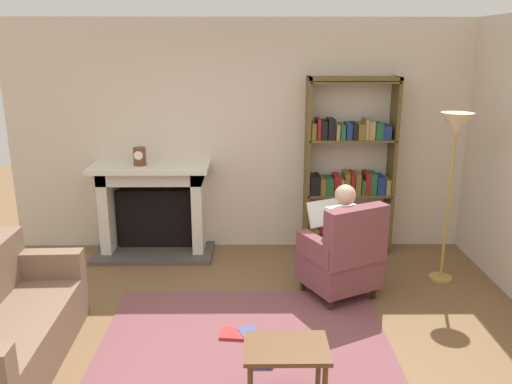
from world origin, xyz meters
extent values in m
plane|color=brown|center=(0.00, 0.00, 0.00)|extent=(14.00, 14.00, 0.00)
cube|color=beige|center=(0.00, 2.55, 1.35)|extent=(5.60, 0.10, 2.70)
cube|color=brown|center=(0.00, 0.30, 0.01)|extent=(2.40, 1.80, 0.01)
cube|color=#4C4742|center=(-1.10, 2.18, 0.03)|extent=(1.38, 0.64, 0.05)
cube|color=black|center=(-1.10, 2.40, 0.40)|extent=(0.86, 0.20, 0.70)
cube|color=silver|center=(-1.63, 2.28, 0.51)|extent=(0.12, 0.44, 1.03)
cube|color=silver|center=(-0.57, 2.28, 0.51)|extent=(0.12, 0.44, 1.03)
cube|color=silver|center=(-1.10, 2.28, 0.95)|extent=(1.18, 0.44, 0.16)
cube|color=silver|center=(-1.10, 2.22, 1.06)|extent=(1.34, 0.56, 0.06)
cylinder|color=brown|center=(-1.20, 2.20, 1.19)|extent=(0.14, 0.14, 0.20)
cylinder|color=white|center=(-1.20, 2.14, 1.21)|extent=(0.10, 0.01, 0.10)
cube|color=brown|center=(0.70, 2.34, 1.03)|extent=(0.04, 0.32, 2.06)
cube|color=brown|center=(1.69, 2.34, 1.03)|extent=(0.04, 0.32, 2.06)
cube|color=brown|center=(1.20, 2.34, 2.04)|extent=(1.03, 0.32, 0.04)
cube|color=brown|center=(1.20, 2.34, 0.06)|extent=(0.99, 0.32, 0.02)
cube|color=brown|center=(0.77, 2.33, 0.20)|extent=(0.07, 0.26, 0.26)
cube|color=#997F4C|center=(0.83, 2.33, 0.18)|extent=(0.05, 0.26, 0.22)
cube|color=maroon|center=(0.89, 2.33, 0.20)|extent=(0.05, 0.26, 0.25)
cube|color=black|center=(0.95, 2.33, 0.15)|extent=(0.05, 0.26, 0.16)
cube|color=#4C1E59|center=(1.01, 2.33, 0.16)|extent=(0.05, 0.26, 0.17)
cube|color=#4C1E59|center=(1.07, 2.33, 0.20)|extent=(0.06, 0.26, 0.25)
cube|color=#1E592D|center=(1.14, 2.33, 0.20)|extent=(0.07, 0.26, 0.26)
cube|color=navy|center=(1.22, 2.33, 0.15)|extent=(0.08, 0.26, 0.16)
cube|color=#1E592D|center=(1.28, 2.33, 0.18)|extent=(0.05, 0.26, 0.21)
cube|color=black|center=(1.36, 2.33, 0.16)|extent=(0.08, 0.26, 0.18)
cube|color=#997F4C|center=(1.43, 2.33, 0.20)|extent=(0.04, 0.26, 0.25)
cube|color=#1E592D|center=(1.50, 2.33, 0.18)|extent=(0.08, 0.26, 0.22)
cube|color=#1E592D|center=(1.59, 2.33, 0.20)|extent=(0.08, 0.26, 0.25)
cube|color=brown|center=(1.20, 2.34, 0.71)|extent=(0.99, 0.32, 0.02)
cube|color=black|center=(0.77, 2.33, 0.83)|extent=(0.07, 0.26, 0.21)
cube|color=black|center=(0.83, 2.33, 0.83)|extent=(0.04, 0.26, 0.22)
cube|color=brown|center=(0.89, 2.33, 0.81)|extent=(0.06, 0.26, 0.19)
cube|color=#1E592D|center=(0.96, 2.33, 0.81)|extent=(0.09, 0.26, 0.19)
cube|color=maroon|center=(1.05, 2.33, 0.83)|extent=(0.07, 0.26, 0.22)
cube|color=#997F4C|center=(1.11, 2.33, 0.81)|extent=(0.04, 0.26, 0.18)
cube|color=brown|center=(1.17, 2.33, 0.85)|extent=(0.06, 0.26, 0.26)
cube|color=maroon|center=(1.23, 2.33, 0.85)|extent=(0.05, 0.26, 0.25)
cube|color=brown|center=(1.29, 2.33, 0.84)|extent=(0.06, 0.26, 0.25)
cube|color=#1E592D|center=(1.35, 2.33, 0.81)|extent=(0.04, 0.26, 0.17)
cube|color=maroon|center=(1.40, 2.33, 0.85)|extent=(0.05, 0.26, 0.25)
cube|color=#1E592D|center=(1.47, 2.33, 0.84)|extent=(0.07, 0.26, 0.25)
cube|color=navy|center=(1.56, 2.33, 0.83)|extent=(0.09, 0.26, 0.21)
cube|color=#997F4C|center=(1.64, 2.33, 0.81)|extent=(0.05, 0.26, 0.18)
cube|color=brown|center=(1.20, 2.34, 1.35)|extent=(0.99, 0.32, 0.02)
cube|color=brown|center=(0.76, 2.33, 1.46)|extent=(0.05, 0.26, 0.19)
cube|color=maroon|center=(0.82, 2.33, 1.48)|extent=(0.04, 0.26, 0.23)
cube|color=black|center=(0.87, 2.33, 1.47)|extent=(0.07, 0.26, 0.21)
cube|color=black|center=(0.96, 2.33, 1.48)|extent=(0.08, 0.26, 0.23)
cube|color=#997F4C|center=(1.03, 2.33, 1.45)|extent=(0.04, 0.26, 0.17)
cube|color=#1E592D|center=(1.09, 2.33, 1.45)|extent=(0.05, 0.26, 0.17)
cube|color=navy|center=(1.16, 2.33, 1.46)|extent=(0.06, 0.26, 0.18)
cube|color=black|center=(1.22, 2.33, 1.46)|extent=(0.06, 0.26, 0.18)
cube|color=brown|center=(1.30, 2.33, 1.45)|extent=(0.08, 0.26, 0.18)
cube|color=#997F4C|center=(1.36, 2.33, 1.48)|extent=(0.04, 0.26, 0.23)
cube|color=#997F4C|center=(1.41, 2.33, 1.47)|extent=(0.07, 0.26, 0.21)
cube|color=#1E592D|center=(1.50, 2.33, 1.46)|extent=(0.08, 0.26, 0.18)
cube|color=navy|center=(1.59, 2.33, 1.44)|extent=(0.09, 0.26, 0.16)
cube|color=brown|center=(1.20, 2.34, 2.00)|extent=(0.99, 0.32, 0.02)
cylinder|color=#331E14|center=(1.03, 1.50, 0.06)|extent=(0.05, 0.05, 0.12)
cylinder|color=#331E14|center=(0.58, 1.26, 0.06)|extent=(0.05, 0.05, 0.12)
cylinder|color=#331E14|center=(1.25, 1.07, 0.06)|extent=(0.05, 0.05, 0.12)
cylinder|color=#331E14|center=(0.80, 0.83, 0.06)|extent=(0.05, 0.05, 0.12)
cube|color=brown|center=(0.91, 1.17, 0.27)|extent=(0.84, 0.83, 0.30)
cube|color=brown|center=(1.02, 0.95, 0.70)|extent=(0.64, 0.44, 0.55)
cube|color=brown|center=(1.15, 1.29, 0.53)|extent=(0.35, 0.53, 0.22)
cube|color=brown|center=(0.67, 1.04, 0.53)|extent=(0.35, 0.53, 0.22)
cube|color=silver|center=(0.94, 1.12, 0.67)|extent=(0.38, 0.32, 0.50)
sphere|color=#D8AD8C|center=(0.94, 1.12, 1.04)|extent=(0.20, 0.20, 0.20)
cube|color=#191E3F|center=(0.92, 1.34, 0.47)|extent=(0.29, 0.41, 0.12)
cube|color=#191E3F|center=(0.77, 1.26, 0.47)|extent=(0.29, 0.41, 0.12)
cylinder|color=#191E3F|center=(0.83, 1.50, 0.21)|extent=(0.10, 0.10, 0.42)
cylinder|color=#191E3F|center=(0.69, 1.43, 0.21)|extent=(0.10, 0.10, 0.42)
cube|color=white|center=(0.78, 1.41, 0.77)|extent=(0.37, 0.26, 0.25)
cube|color=#7B604C|center=(-1.77, -0.03, 0.20)|extent=(0.76, 1.73, 0.40)
cube|color=#7B604C|center=(-1.80, 0.74, 0.52)|extent=(0.71, 0.19, 0.24)
cube|color=brown|center=(0.28, -0.53, 0.47)|extent=(0.56, 0.39, 0.03)
cylinder|color=brown|center=(0.05, -0.37, 0.23)|extent=(0.04, 0.04, 0.45)
cylinder|color=brown|center=(0.52, -0.37, 0.23)|extent=(0.04, 0.04, 0.45)
cube|color=#334CA5|center=(0.13, 0.01, 0.03)|extent=(0.17, 0.23, 0.03)
cube|color=#334CA5|center=(0.03, 0.39, 0.03)|extent=(0.20, 0.23, 0.03)
cube|color=red|center=(-0.09, 0.39, 0.02)|extent=(0.26, 0.21, 0.02)
cylinder|color=#B7933F|center=(2.06, 1.50, 0.01)|extent=(0.24, 0.24, 0.03)
cylinder|color=#B7933F|center=(2.06, 1.50, 0.79)|extent=(0.03, 0.03, 1.52)
cone|color=beige|center=(2.06, 1.50, 1.65)|extent=(0.32, 0.32, 0.22)
camera|label=1|loc=(0.06, -3.50, 2.37)|focal=36.14mm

